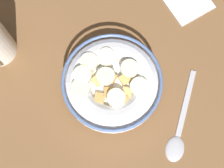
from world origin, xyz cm
name	(u,v)px	position (x,y,z in cm)	size (l,w,h in cm)	color
ground_plane	(112,89)	(0.00, 0.00, -1.00)	(139.31, 139.31, 2.00)	brown
cereal_bowl	(112,84)	(-0.03, -0.02, 2.97)	(17.70, 17.70, 6.13)	silver
spoon	(178,136)	(11.41, 9.62, 0.34)	(16.40, 10.55, 0.80)	#A5A5AD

